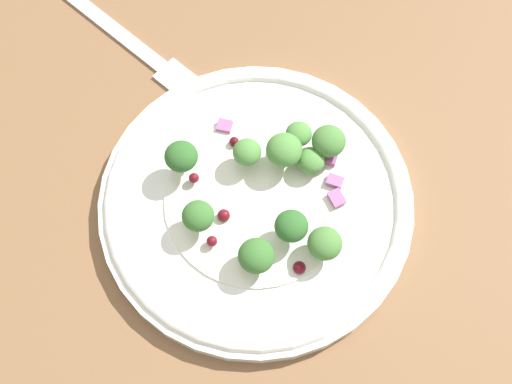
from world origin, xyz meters
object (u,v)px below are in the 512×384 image
object	(u,v)px
broccoli_floret_0	(311,161)
broccoli_floret_2	(181,157)
plate	(256,202)
broccoli_floret_1	(256,256)
fork	(124,37)

from	to	relation	value
broccoli_floret_0	broccoli_floret_2	distance (cm)	9.39
plate	broccoli_floret_1	distance (cm)	5.26
plate	broccoli_floret_1	xyz separation A→B (cm)	(-1.74, 4.51, 2.06)
plate	broccoli_floret_2	world-z (taller)	broccoli_floret_2
plate	broccoli_floret_0	xyz separation A→B (cm)	(-2.84, -3.78, 1.62)
fork	broccoli_floret_0	bearing A→B (deg)	160.76
plate	broccoli_floret_1	world-z (taller)	broccoli_floret_1
broccoli_floret_1	fork	size ratio (longest dim) A/B	0.14
broccoli_floret_2	fork	distance (cm)	14.23
broccoli_floret_0	broccoli_floret_2	bearing A→B (deg)	21.48
plate	broccoli_floret_0	distance (cm)	5.00
broccoli_floret_1	fork	world-z (taller)	broccoli_floret_1
broccoli_floret_2	fork	world-z (taller)	broccoli_floret_2
plate	broccoli_floret_2	xyz separation A→B (cm)	(5.85, -0.36, 2.59)
broccoli_floret_0	fork	size ratio (longest dim) A/B	0.11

